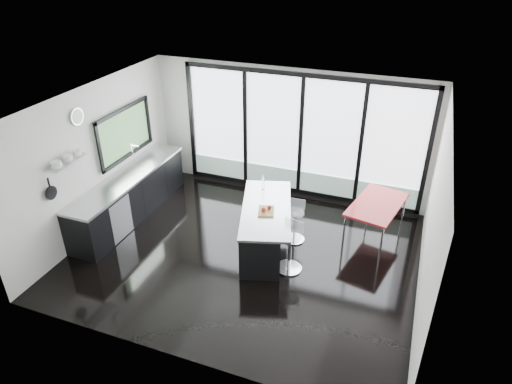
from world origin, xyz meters
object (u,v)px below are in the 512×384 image
at_px(island, 262,227).
at_px(bar_stool_far, 294,226).
at_px(bar_stool_near, 289,252).
at_px(red_table, 375,220).

relative_size(island, bar_stool_far, 3.48).
relative_size(bar_stool_near, bar_stool_far, 1.12).
xyz_separation_m(bar_stool_far, red_table, (1.39, 0.62, 0.06)).
bearing_deg(bar_stool_far, bar_stool_near, -80.61).
height_order(island, bar_stool_far, island).
bearing_deg(island, bar_stool_far, 38.43).
bearing_deg(red_table, bar_stool_near, -129.52).
bearing_deg(island, bar_stool_near, -35.75).
height_order(bar_stool_far, red_table, red_table).
relative_size(island, red_table, 1.58).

